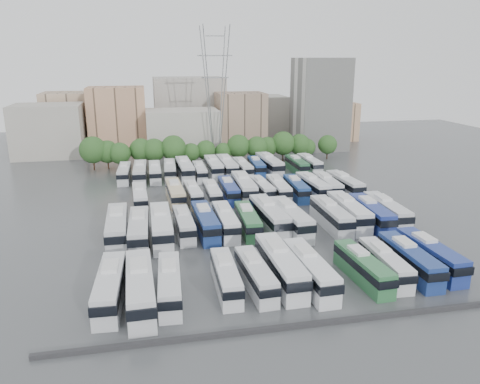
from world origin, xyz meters
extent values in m
plane|color=#424447|center=(0.00, 0.00, 0.00)|extent=(220.00, 220.00, 0.00)
cube|color=#2D2D30|center=(0.00, -33.00, 0.25)|extent=(56.00, 0.50, 0.50)
cylinder|color=black|center=(-28.90, 42.02, 1.33)|extent=(0.36, 0.36, 2.67)
sphere|color=#234C1E|center=(-28.90, 42.02, 4.96)|extent=(6.41, 6.41, 6.41)
cylinder|color=black|center=(-25.66, 42.75, 1.14)|extent=(0.36, 0.36, 2.28)
sphere|color=#234C1E|center=(-25.66, 42.75, 4.23)|extent=(5.47, 5.47, 5.47)
cylinder|color=black|center=(-22.67, 41.25, 1.08)|extent=(0.36, 0.36, 2.16)
sphere|color=#234C1E|center=(-22.67, 41.25, 4.02)|extent=(5.19, 5.19, 5.19)
cylinder|color=black|center=(-17.70, 42.83, 1.17)|extent=(0.36, 0.36, 2.34)
sphere|color=#234C1E|center=(-17.70, 42.83, 4.35)|extent=(5.62, 5.62, 5.62)
cylinder|color=black|center=(-14.60, 41.82, 1.18)|extent=(0.36, 0.36, 2.35)
sphere|color=#234C1E|center=(-14.60, 41.82, 4.37)|extent=(5.65, 5.65, 5.65)
cylinder|color=black|center=(-9.89, 41.32, 1.29)|extent=(0.36, 0.36, 2.59)
sphere|color=#234C1E|center=(-9.89, 41.32, 4.81)|extent=(6.21, 6.21, 6.21)
cylinder|color=black|center=(-5.57, 41.60, 0.94)|extent=(0.36, 0.36, 1.89)
sphere|color=#234C1E|center=(-5.57, 41.60, 3.50)|extent=(4.53, 4.53, 4.53)
cylinder|color=black|center=(-1.81, 42.19, 1.03)|extent=(0.36, 0.36, 2.05)
sphere|color=#234C1E|center=(-1.81, 42.19, 3.81)|extent=(4.93, 4.93, 4.93)
cylinder|color=black|center=(2.62, 41.90, 0.90)|extent=(0.36, 0.36, 1.81)
sphere|color=#234C1E|center=(2.62, 41.90, 3.36)|extent=(4.34, 4.34, 4.34)
cylinder|color=black|center=(6.42, 41.74, 1.22)|extent=(0.36, 0.36, 2.45)
sphere|color=#234C1E|center=(6.42, 41.74, 4.54)|extent=(5.87, 5.87, 5.87)
cylinder|color=black|center=(11.06, 41.17, 1.14)|extent=(0.36, 0.36, 2.28)
sphere|color=#234C1E|center=(11.06, 41.17, 4.24)|extent=(5.47, 5.47, 5.47)
cylinder|color=black|center=(14.31, 42.82, 1.06)|extent=(0.36, 0.36, 2.12)
sphere|color=#234C1E|center=(14.31, 42.82, 3.94)|extent=(5.09, 5.09, 5.09)
cylinder|color=black|center=(18.39, 42.52, 1.28)|extent=(0.36, 0.36, 2.55)
sphere|color=#234C1E|center=(18.39, 42.52, 4.74)|extent=(6.12, 6.12, 6.12)
cylinder|color=black|center=(22.87, 42.59, 1.14)|extent=(0.36, 0.36, 2.29)
sphere|color=#234C1E|center=(22.87, 42.59, 4.25)|extent=(5.49, 5.49, 5.49)
cylinder|color=black|center=(25.10, 42.84, 0.92)|extent=(0.36, 0.36, 1.84)
sphere|color=#234C1E|center=(25.10, 42.84, 3.42)|extent=(4.41, 4.41, 4.41)
cylinder|color=black|center=(30.71, 42.75, 1.05)|extent=(0.36, 0.36, 2.10)
sphere|color=#234C1E|center=(30.71, 42.75, 3.91)|extent=(5.05, 5.05, 5.05)
cube|color=#9E998E|center=(-42.00, 62.00, 7.00)|extent=(18.00, 14.00, 14.00)
cube|color=tan|center=(-24.00, 68.00, 9.00)|extent=(16.00, 12.00, 18.00)
cube|color=#ADA89E|center=(-6.00, 60.00, 6.00)|extent=(20.00, 14.00, 12.00)
cube|color=gray|center=(12.00, 66.00, 8.00)|extent=(14.00, 12.00, 16.00)
cube|color=gray|center=(-2.00, 80.00, 10.00)|extent=(22.00, 16.00, 20.00)
cube|color=tan|center=(-38.00, 78.00, 8.00)|extent=(16.00, 14.00, 16.00)
cube|color=#A39E93|center=(20.00, 78.00, 7.00)|extent=(18.00, 14.00, 14.00)
cube|color=tan|center=(44.00, 72.00, 6.00)|extent=(14.00, 12.00, 12.00)
cube|color=gray|center=(-14.00, 74.00, 5.00)|extent=(12.00, 10.00, 10.00)
cube|color=silver|center=(34.00, 58.00, 13.00)|extent=(14.00, 14.00, 26.00)
cylinder|color=slate|center=(0.00, 48.00, 17.00)|extent=(2.90, 2.91, 33.83)
cylinder|color=slate|center=(0.00, 52.00, 17.00)|extent=(2.90, 2.91, 33.83)
cylinder|color=slate|center=(4.00, 48.00, 17.00)|extent=(2.90, 2.91, 33.83)
cylinder|color=slate|center=(4.00, 52.00, 17.00)|extent=(2.90, 2.91, 33.83)
cube|color=slate|center=(2.00, 50.00, 31.28)|extent=(4.50, 0.30, 0.30)
cube|color=slate|center=(2.00, 50.00, 26.52)|extent=(9.00, 0.30, 0.30)
cube|color=slate|center=(2.00, 50.00, 21.08)|extent=(7.00, 0.30, 0.30)
cube|color=silver|center=(-21.38, -23.86, 1.73)|extent=(3.15, 12.29, 3.45)
cube|color=black|center=(-21.39, -24.01, 2.39)|extent=(3.28, 12.48, 1.02)
cube|color=silver|center=(-21.31, -22.34, 3.68)|extent=(1.87, 3.33, 0.45)
cube|color=silver|center=(-18.12, -24.99, 1.87)|extent=(3.14, 13.26, 3.74)
cube|color=black|center=(-18.12, -25.15, 2.58)|extent=(3.27, 13.46, 1.10)
cube|color=silver|center=(-18.16, -23.34, 3.98)|extent=(1.96, 3.56, 0.48)
cube|color=silver|center=(-14.90, -24.25, 1.61)|extent=(2.97, 11.44, 3.21)
cube|color=black|center=(-14.91, -24.40, 2.22)|extent=(3.09, 11.61, 0.94)
cube|color=silver|center=(-14.83, -22.84, 3.42)|extent=(1.75, 3.10, 0.42)
cube|color=silver|center=(-8.37, -23.56, 1.53)|extent=(2.55, 10.86, 3.06)
cube|color=black|center=(-8.37, -23.69, 2.12)|extent=(2.67, 11.02, 0.90)
cube|color=silver|center=(-8.33, -22.21, 3.26)|extent=(1.60, 2.92, 0.40)
cube|color=silver|center=(-4.89, -23.85, 1.56)|extent=(2.87, 11.09, 3.11)
cube|color=black|center=(-4.89, -23.99, 2.15)|extent=(2.98, 11.26, 0.92)
cube|color=silver|center=(-4.96, -22.48, 3.31)|extent=(1.70, 3.00, 0.40)
cube|color=silver|center=(-1.56, -22.79, 1.88)|extent=(3.06, 13.32, 3.76)
cube|color=black|center=(-1.56, -22.95, 2.60)|extent=(3.20, 13.52, 1.11)
cube|color=silver|center=(-1.59, -21.13, 4.00)|extent=(1.94, 3.57, 0.49)
cube|color=white|center=(1.60, -24.30, 1.77)|extent=(3.02, 12.54, 3.53)
cube|color=black|center=(1.60, -24.46, 2.44)|extent=(3.15, 12.73, 1.04)
cube|color=silver|center=(1.55, -22.75, 3.76)|extent=(1.86, 3.38, 0.46)
cube|color=#2F6F3F|center=(8.29, -24.61, 1.58)|extent=(2.92, 11.28, 3.17)
cube|color=black|center=(8.30, -24.75, 2.19)|extent=(3.04, 11.45, 0.93)
cube|color=silver|center=(8.22, -23.21, 3.37)|extent=(1.73, 3.05, 0.41)
cube|color=silver|center=(11.49, -24.06, 1.54)|extent=(2.73, 10.98, 3.09)
cube|color=black|center=(11.48, -24.19, 2.13)|extent=(2.85, 11.15, 0.91)
cube|color=silver|center=(11.54, -22.70, 3.29)|extent=(1.65, 2.96, 0.40)
cube|color=navy|center=(14.87, -23.92, 1.70)|extent=(2.70, 12.02, 3.40)
cube|color=black|center=(14.86, -24.07, 2.35)|extent=(2.82, 12.21, 1.00)
cube|color=silver|center=(14.89, -22.43, 3.62)|extent=(1.74, 3.22, 0.44)
cube|color=navy|center=(18.24, -23.22, 1.72)|extent=(2.90, 12.21, 3.44)
cube|color=black|center=(18.24, -23.37, 2.38)|extent=(3.03, 12.39, 1.01)
cube|color=silver|center=(18.20, -21.70, 3.66)|extent=(1.81, 3.28, 0.45)
cube|color=silver|center=(-21.43, -5.23, 1.89)|extent=(3.02, 13.36, 3.77)
cube|color=black|center=(-21.42, -5.40, 2.61)|extent=(3.16, 13.56, 1.11)
cube|color=silver|center=(-21.45, -3.56, 4.02)|extent=(1.94, 3.58, 0.49)
cube|color=silver|center=(-18.26, -6.87, 1.81)|extent=(2.99, 12.81, 3.61)
cube|color=black|center=(-18.26, -7.03, 2.50)|extent=(3.13, 13.00, 1.06)
cube|color=silver|center=(-18.22, -5.27, 3.85)|extent=(1.88, 3.44, 0.47)
cube|color=silver|center=(-15.02, -6.19, 1.90)|extent=(2.86, 13.38, 3.79)
cube|color=black|center=(-15.02, -6.36, 2.62)|extent=(2.99, 13.58, 1.12)
cube|color=silver|center=(-15.02, -4.52, 4.04)|extent=(1.90, 3.57, 0.49)
cube|color=silver|center=(-11.59, -4.92, 1.56)|extent=(2.66, 11.06, 3.12)
cube|color=black|center=(-11.59, -5.06, 2.15)|extent=(2.78, 11.23, 0.92)
cube|color=silver|center=(-11.63, -3.55, 3.32)|extent=(1.64, 2.98, 0.40)
cube|color=navy|center=(-8.32, -5.04, 1.74)|extent=(3.03, 12.36, 3.48)
cube|color=black|center=(-8.31, -5.20, 2.41)|extent=(3.16, 12.55, 1.02)
cube|color=silver|center=(-8.37, -3.51, 3.70)|extent=(1.85, 3.33, 0.45)
cube|color=white|center=(-5.16, -5.14, 1.66)|extent=(2.52, 11.74, 3.32)
cube|color=black|center=(-5.16, -5.29, 2.30)|extent=(2.64, 11.91, 0.98)
cube|color=silver|center=(-5.16, -3.68, 3.54)|extent=(1.67, 3.13, 0.43)
cube|color=#2E6C3D|center=(-1.73, -5.49, 1.62)|extent=(2.92, 11.53, 3.24)
cube|color=black|center=(-1.74, -5.63, 2.24)|extent=(3.04, 11.71, 0.95)
cube|color=silver|center=(-1.67, -4.06, 3.45)|extent=(1.75, 3.12, 0.42)
cube|color=silver|center=(1.85, -4.99, 1.89)|extent=(3.42, 13.48, 3.79)
cube|color=black|center=(1.85, -5.16, 2.62)|extent=(3.56, 13.68, 1.11)
cube|color=silver|center=(1.77, -3.32, 4.03)|extent=(2.05, 3.64, 0.49)
cube|color=silver|center=(4.83, -6.56, 1.87)|extent=(3.45, 13.31, 3.74)
cube|color=black|center=(4.84, -6.72, 2.58)|extent=(3.59, 13.52, 1.10)
cube|color=silver|center=(4.75, -4.91, 3.98)|extent=(2.04, 3.61, 0.48)
cube|color=silver|center=(11.66, -6.34, 1.78)|extent=(2.83, 12.59, 3.56)
cube|color=black|center=(11.66, -6.50, 2.46)|extent=(2.96, 12.78, 1.05)
cube|color=silver|center=(11.68, -4.77, 3.79)|extent=(1.82, 3.37, 0.46)
cube|color=white|center=(15.05, -5.42, 1.87)|extent=(3.35, 13.29, 3.74)
cube|color=black|center=(15.05, -5.58, 2.58)|extent=(3.49, 13.50, 1.10)
cube|color=silver|center=(15.12, -3.77, 3.98)|extent=(2.01, 3.59, 0.48)
cube|color=navy|center=(18.32, -6.73, 1.80)|extent=(3.32, 12.79, 3.59)
cube|color=black|center=(18.31, -6.89, 2.48)|extent=(3.45, 12.99, 1.06)
cube|color=silver|center=(18.40, -5.15, 3.82)|extent=(1.96, 3.46, 0.46)
cube|color=silver|center=(21.46, -5.99, 1.77)|extent=(3.09, 12.61, 3.55)
cube|color=black|center=(21.45, -6.15, 2.45)|extent=(3.22, 12.80, 1.04)
cube|color=silver|center=(21.51, -4.43, 3.78)|extent=(1.89, 3.40, 0.46)
cube|color=silver|center=(-18.13, 10.89, 1.57)|extent=(2.77, 11.17, 3.14)
cube|color=black|center=(-18.13, 10.75, 2.17)|extent=(2.89, 11.34, 0.92)
cube|color=silver|center=(-18.18, 12.28, 3.35)|extent=(1.68, 3.01, 0.41)
cube|color=beige|center=(-11.69, 11.67, 1.69)|extent=(2.98, 12.02, 3.38)
cube|color=black|center=(-11.68, 11.52, 2.34)|extent=(3.10, 12.21, 0.99)
cube|color=silver|center=(-11.74, 13.16, 3.60)|extent=(1.81, 3.24, 0.44)
cube|color=silver|center=(-8.40, 11.37, 1.51)|extent=(2.67, 10.73, 3.02)
cube|color=black|center=(-8.40, 11.24, 2.09)|extent=(2.79, 10.90, 0.89)
cube|color=silver|center=(-8.45, 12.70, 3.21)|extent=(1.62, 2.90, 0.39)
cube|color=silver|center=(-4.85, 11.14, 1.51)|extent=(2.31, 10.68, 3.02)
cube|color=black|center=(-4.85, 11.00, 2.09)|extent=(2.42, 10.84, 0.89)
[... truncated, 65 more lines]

